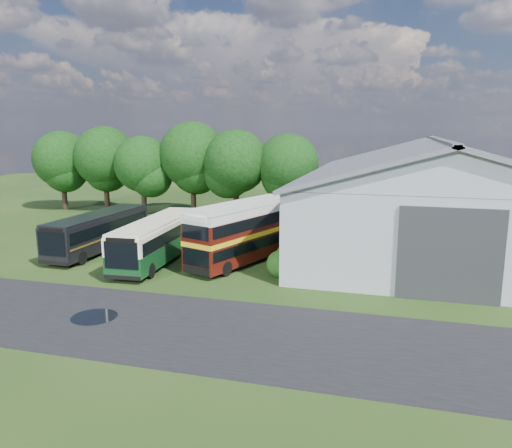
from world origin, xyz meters
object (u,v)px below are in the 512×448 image
(bus_green_single, at_px, (158,239))
(bus_dark_single, at_px, (99,231))
(storage_shed, at_px, (435,194))
(bus_maroon_double, at_px, (243,233))

(bus_green_single, bearing_deg, bus_dark_single, 161.42)
(storage_shed, distance_m, bus_green_single, 20.39)
(bus_green_single, height_order, bus_maroon_double, bus_maroon_double)
(bus_maroon_double, bearing_deg, bus_green_single, -146.14)
(storage_shed, height_order, bus_maroon_double, storage_shed)
(bus_maroon_double, distance_m, bus_dark_single, 11.12)
(bus_green_single, xyz_separation_m, bus_maroon_double, (5.63, 1.42, 0.50))
(bus_green_single, distance_m, bus_dark_single, 5.67)
(storage_shed, bearing_deg, bus_maroon_double, -149.14)
(bus_maroon_double, bearing_deg, storage_shed, 50.61)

